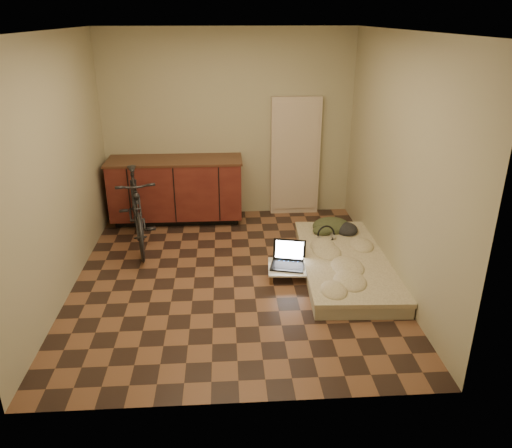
{
  "coord_description": "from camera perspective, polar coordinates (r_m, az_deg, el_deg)",
  "views": [
    {
      "loc": [
        -0.07,
        -4.98,
        2.75
      ],
      "look_at": [
        0.27,
        0.2,
        0.55
      ],
      "focal_mm": 35.0,
      "sensor_mm": 36.0,
      "label": 1
    }
  ],
  "objects": [
    {
      "name": "lap_desk",
      "position": [
        5.67,
        4.96,
        -4.98
      ],
      "size": [
        0.73,
        0.5,
        0.12
      ],
      "rotation": [
        0.0,
        0.0,
        -0.08
      ],
      "color": "brown",
      "rests_on": "ground"
    },
    {
      "name": "futon",
      "position": [
        5.86,
        10.22,
        -4.44
      ],
      "size": [
        1.09,
        2.11,
        0.18
      ],
      "rotation": [
        0.0,
        0.0,
        -0.05
      ],
      "color": "#AFA78C",
      "rests_on": "ground"
    },
    {
      "name": "appliance_panel",
      "position": [
        7.25,
        4.51,
        7.68
      ],
      "size": [
        0.7,
        0.1,
        1.7
      ],
      "primitive_type": "cube",
      "color": "beige",
      "rests_on": "ground"
    },
    {
      "name": "clothing_pile",
      "position": [
        6.46,
        9.06,
        0.18
      ],
      "size": [
        0.53,
        0.45,
        0.2
      ],
      "primitive_type": null,
      "rotation": [
        0.0,
        0.0,
        -0.05
      ],
      "color": "#353C23",
      "rests_on": "futon"
    },
    {
      "name": "laptop",
      "position": [
        5.67,
        3.69,
        -4.2
      ],
      "size": [
        0.44,
        0.41,
        0.26
      ],
      "rotation": [
        0.0,
        0.0,
        -0.24
      ],
      "color": "black",
      "rests_on": "lap_desk"
    },
    {
      "name": "cabinets",
      "position": [
        7.09,
        -9.08,
        3.89
      ],
      "size": [
        1.84,
        0.62,
        0.91
      ],
      "color": "black",
      "rests_on": "ground"
    },
    {
      "name": "room_shell",
      "position": [
        5.19,
        -2.86,
        6.7
      ],
      "size": [
        3.5,
        4.0,
        2.6
      ],
      "color": "brown",
      "rests_on": "ground"
    },
    {
      "name": "bicycle",
      "position": [
        6.41,
        -13.54,
        2.07
      ],
      "size": [
        0.83,
        1.72,
        1.07
      ],
      "primitive_type": "imported",
      "rotation": [
        0.0,
        0.0,
        0.22
      ],
      "color": "black",
      "rests_on": "ground"
    },
    {
      "name": "headphones",
      "position": [
        6.15,
        8.02,
        -1.13
      ],
      "size": [
        0.3,
        0.29,
        0.17
      ],
      "primitive_type": null,
      "rotation": [
        0.0,
        0.0,
        0.24
      ],
      "color": "black",
      "rests_on": "futon"
    },
    {
      "name": "mouse",
      "position": [
        5.68,
        6.99,
        -4.67
      ],
      "size": [
        0.09,
        0.1,
        0.03
      ],
      "primitive_type": "ellipsoid",
      "rotation": [
        0.0,
        0.0,
        -0.45
      ],
      "color": "white",
      "rests_on": "lap_desk"
    }
  ]
}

